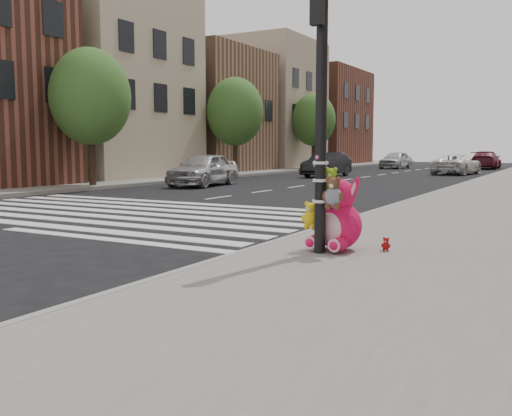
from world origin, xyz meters
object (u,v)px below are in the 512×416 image
Objects in this scene: car_white_near at (457,164)px; car_dark_far at (327,165)px; signal_pole at (323,144)px; car_silver_far at (203,169)px; pink_bunny at (337,219)px; red_teddy at (386,244)px.

car_dark_far is at bearing 55.07° from car_white_near.
signal_pole is 0.96× the size of car_dark_far.
car_silver_far is at bearing 72.05° from car_white_near.
pink_bunny is 23.86m from car_dark_far.
signal_pole reaches higher than car_white_near.
pink_bunny is at bearing -55.32° from car_silver_far.
car_white_near is (5.86, 6.52, -0.07)m from car_dark_far.
signal_pole is 24.17m from car_dark_far.
car_dark_far is (-9.12, 22.36, -1.02)m from signal_pole.
car_white_near is (-3.36, 28.52, 0.01)m from pink_bunny.
pink_bunny is at bearing -66.57° from car_dark_far.
red_teddy is 0.05× the size of car_silver_far.
signal_pole is 1.75m from red_teddy.
signal_pole reaches higher than car_silver_far.
red_teddy is at bearing -53.04° from car_silver_far.
car_white_near is at bearing 48.75° from car_dark_far.
car_silver_far is at bearing 130.53° from signal_pole.
car_dark_far reaches higher than car_white_near.
car_white_near is (-4.04, 28.29, 0.37)m from red_teddy.
signal_pole is at bearing -145.06° from red_teddy.
car_white_near is at bearing 96.07° from red_teddy.
red_teddy is at bearing 105.16° from car_white_near.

